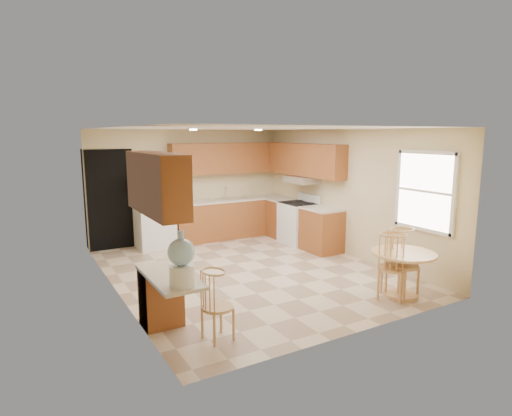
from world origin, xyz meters
TOP-DOWN VIEW (x-y plane):
  - floor at (0.00, 0.00)m, footprint 5.50×5.50m
  - ceiling at (0.00, 0.00)m, footprint 4.50×5.50m
  - wall_back at (0.00, 2.75)m, footprint 4.50×0.02m
  - wall_front at (0.00, -2.75)m, footprint 4.50×0.02m
  - wall_left at (-2.25, 0.00)m, footprint 0.02×5.50m
  - wall_right at (2.25, 0.00)m, footprint 0.02×5.50m
  - doorway at (-1.75, 2.73)m, footprint 0.90×0.02m
  - base_cab_back at (0.88, 2.45)m, footprint 2.75×0.60m
  - counter_back at (0.88, 2.45)m, footprint 2.75×0.63m
  - base_cab_right_a at (1.95, 1.85)m, footprint 0.60×0.59m
  - counter_right_a at (1.95, 1.85)m, footprint 0.63×0.59m
  - base_cab_right_b at (1.95, 0.40)m, footprint 0.60×0.80m
  - counter_right_b at (1.95, 0.40)m, footprint 0.63×0.80m
  - upper_cab_back at (0.88, 2.58)m, footprint 2.75×0.33m
  - upper_cab_right at (2.08, 1.21)m, footprint 0.33×2.42m
  - upper_cab_left at (-2.08, -1.60)m, footprint 0.33×1.40m
  - sink at (0.85, 2.45)m, footprint 0.78×0.44m
  - range_hood at (2.00, 1.18)m, footprint 0.50×0.76m
  - desk_pedestal at (-2.00, -1.32)m, footprint 0.48×0.42m
  - desk_top at (-2.00, -1.70)m, footprint 0.50×1.20m
  - window at (2.23, -1.85)m, footprint 0.06×1.12m
  - can_light_a at (-0.50, 1.20)m, footprint 0.14×0.14m
  - can_light_b at (0.90, 1.20)m, footprint 0.14×0.14m
  - refrigerator at (-0.95, 2.40)m, footprint 0.75×0.73m
  - stove at (1.92, 1.18)m, footprint 0.65×0.76m
  - dining_table at (1.40, -2.20)m, footprint 0.93×0.93m
  - chair_table_a at (1.20, -2.26)m, footprint 0.43×0.55m
  - chair_table_b at (1.40, -2.30)m, footprint 0.45×0.45m
  - chair_desk at (-1.55, -2.13)m, footprint 0.37×0.48m
  - water_crock at (-2.00, -2.12)m, footprint 0.30×0.30m

SIDE VIEW (x-z plane):
  - floor at x=0.00m, z-range 0.00..0.00m
  - desk_pedestal at x=-2.00m, z-range 0.00..0.72m
  - base_cab_back at x=0.88m, z-range 0.00..0.87m
  - base_cab_right_a at x=1.95m, z-range 0.00..0.87m
  - base_cab_right_b at x=1.95m, z-range 0.00..0.87m
  - dining_table at x=1.40m, z-range 0.11..0.80m
  - stove at x=1.92m, z-range -0.08..1.01m
  - chair_desk at x=-1.55m, z-range 0.09..0.94m
  - chair_table_a at x=1.20m, z-range 0.11..1.09m
  - chair_table_b at x=1.40m, z-range 0.11..1.13m
  - desk_top at x=-2.00m, z-range 0.73..0.77m
  - refrigerator at x=-0.95m, z-range 0.00..1.70m
  - counter_back at x=0.88m, z-range 0.87..0.91m
  - counter_right_a at x=1.95m, z-range 0.87..0.91m
  - counter_right_b at x=1.95m, z-range 0.87..0.91m
  - sink at x=0.85m, z-range 0.91..0.92m
  - water_crock at x=-2.00m, z-range 0.74..1.36m
  - doorway at x=-1.75m, z-range 0.00..2.10m
  - wall_back at x=0.00m, z-range 0.00..2.50m
  - wall_front at x=0.00m, z-range 0.00..2.50m
  - wall_left at x=-2.25m, z-range 0.00..2.50m
  - wall_right at x=2.25m, z-range 0.00..2.50m
  - range_hood at x=2.00m, z-range 1.35..1.49m
  - window at x=2.23m, z-range 0.85..2.15m
  - upper_cab_back at x=0.88m, z-range 1.50..2.20m
  - upper_cab_right at x=2.08m, z-range 1.50..2.20m
  - upper_cab_left at x=-2.08m, z-range 1.50..2.20m
  - can_light_a at x=-0.50m, z-range 2.48..2.49m
  - can_light_b at x=0.90m, z-range 2.48..2.49m
  - ceiling at x=0.00m, z-range 2.49..2.51m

